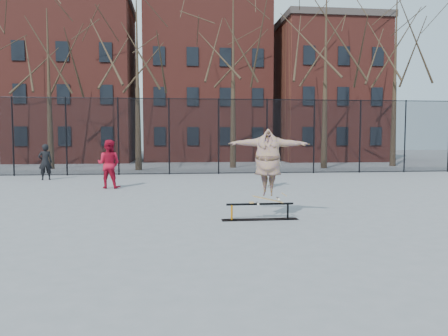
{
  "coord_description": "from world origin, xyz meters",
  "views": [
    {
      "loc": [
        -1.05,
        -10.0,
        2.02
      ],
      "look_at": [
        0.22,
        1.5,
        1.17
      ],
      "focal_mm": 35.0,
      "sensor_mm": 36.0,
      "label": 1
    }
  ],
  "objects": [
    {
      "name": "bystander_white",
      "position": [
        2.56,
        6.74,
        0.88
      ],
      "size": [
        1.06,
        0.51,
        1.76
      ],
      "primitive_type": "imported",
      "rotation": [
        0.0,
        0.0,
        3.23
      ],
      "color": "silver",
      "rests_on": "ground"
    },
    {
      "name": "bystander_red",
      "position": [
        -3.64,
        7.21,
        0.94
      ],
      "size": [
        1.05,
        0.91,
        1.88
      ],
      "primitive_type": "imported",
      "rotation": [
        0.0,
        0.0,
        2.9
      ],
      "color": "#A50E25",
      "rests_on": "ground"
    },
    {
      "name": "skateboard",
      "position": [
        1.15,
        0.26,
        0.46
      ],
      "size": [
        0.8,
        0.19,
        0.1
      ],
      "primitive_type": null,
      "color": "olive",
      "rests_on": "skate_rail"
    },
    {
      "name": "skater",
      "position": [
        1.15,
        0.26,
        1.31
      ],
      "size": [
        2.04,
        1.09,
        1.61
      ],
      "primitive_type": "imported",
      "rotation": [
        0.0,
        0.0,
        -0.3
      ],
      "color": "#653687",
      "rests_on": "skateboard"
    },
    {
      "name": "bystander_black",
      "position": [
        -7.03,
        10.79,
        0.83
      ],
      "size": [
        0.71,
        0.59,
        1.65
      ],
      "primitive_type": "imported",
      "rotation": [
        0.0,
        0.0,
        3.52
      ],
      "color": "black",
      "rests_on": "ground"
    },
    {
      "name": "tree_row",
      "position": [
        -0.25,
        17.15,
        7.36
      ],
      "size": [
        33.66,
        7.46,
        10.67
      ],
      "color": "black",
      "rests_on": "ground"
    },
    {
      "name": "fence",
      "position": [
        -0.01,
        13.0,
        2.05
      ],
      "size": [
        34.03,
        0.07,
        4.0
      ],
      "color": "black",
      "rests_on": "ground"
    },
    {
      "name": "ground",
      "position": [
        0.0,
        0.0,
        0.0
      ],
      "size": [
        100.0,
        100.0,
        0.0
      ],
      "primitive_type": "plane",
      "color": "slate"
    },
    {
      "name": "rowhouses",
      "position": [
        0.72,
        26.0,
        6.06
      ],
      "size": [
        29.0,
        7.0,
        13.0
      ],
      "color": "#5D241E",
      "rests_on": "ground"
    },
    {
      "name": "skate_rail",
      "position": [
        0.96,
        0.26,
        0.16
      ],
      "size": [
        1.86,
        0.28,
        0.41
      ],
      "color": "black",
      "rests_on": "ground"
    }
  ]
}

